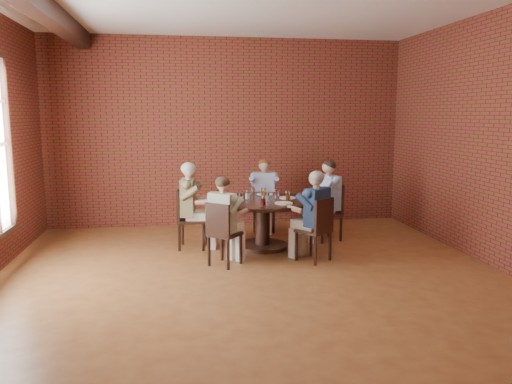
{
  "coord_description": "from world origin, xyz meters",
  "views": [
    {
      "loc": [
        -0.91,
        -5.67,
        2.04
      ],
      "look_at": [
        0.14,
        1.0,
        0.98
      ],
      "focal_mm": 35.0,
      "sensor_mm": 36.0,
      "label": 1
    }
  ],
  "objects": [
    {
      "name": "glass_f",
      "position": [
        0.29,
        1.24,
        0.82
      ],
      "size": [
        0.07,
        0.07,
        0.14
      ],
      "primitive_type": "cylinder",
      "color": "white",
      "rests_on": "dining_table"
    },
    {
      "name": "wall_back",
      "position": [
        0.0,
        3.5,
        1.7
      ],
      "size": [
        7.0,
        0.0,
        7.0
      ],
      "primitive_type": "plane",
      "rotation": [
        1.57,
        0.0,
        0.0
      ],
      "color": "maroon",
      "rests_on": "ground"
    },
    {
      "name": "plate_a",
      "position": [
        0.75,
        1.76,
        0.76
      ],
      "size": [
        0.26,
        0.26,
        0.01
      ],
      "primitive_type": "cylinder",
      "color": "white",
      "rests_on": "dining_table"
    },
    {
      "name": "glass_h",
      "position": [
        0.72,
        1.6,
        0.82
      ],
      "size": [
        0.07,
        0.07,
        0.14
      ],
      "primitive_type": "cylinder",
      "color": "white",
      "rests_on": "dining_table"
    },
    {
      "name": "plate_c",
      "position": [
        -0.08,
        1.86,
        0.76
      ],
      "size": [
        0.26,
        0.26,
        0.01
      ],
      "primitive_type": "cylinder",
      "color": "white",
      "rests_on": "dining_table"
    },
    {
      "name": "wall_front",
      "position": [
        0.0,
        -3.5,
        1.7
      ],
      "size": [
        7.0,
        0.0,
        7.0
      ],
      "primitive_type": "plane",
      "rotation": [
        -1.57,
        0.0,
        0.0
      ],
      "color": "maroon",
      "rests_on": "ground"
    },
    {
      "name": "plate_d",
      "position": [
        0.59,
        1.3,
        0.76
      ],
      "size": [
        0.26,
        0.26,
        0.01
      ],
      "primitive_type": "cylinder",
      "color": "white",
      "rests_on": "dining_table"
    },
    {
      "name": "chair_d",
      "position": [
        -0.35,
        0.83,
        0.48
      ],
      "size": [
        0.52,
        0.52,
        0.87
      ],
      "rotation": [
        0.0,
        0.0,
        2.45
      ],
      "color": "black",
      "rests_on": "floor"
    },
    {
      "name": "chair_c",
      "position": [
        -0.8,
        1.86,
        0.5
      ],
      "size": [
        0.47,
        0.47,
        0.93
      ],
      "rotation": [
        0.0,
        0.0,
        1.42
      ],
      "color": "black",
      "rests_on": "floor"
    },
    {
      "name": "dining_table",
      "position": [
        0.35,
        1.69,
        0.53
      ],
      "size": [
        1.55,
        1.55,
        0.75
      ],
      "color": "black",
      "rests_on": "floor"
    },
    {
      "name": "chair_a",
      "position": [
        1.52,
        2.02,
        0.5
      ],
      "size": [
        0.51,
        0.51,
        0.92
      ],
      "rotation": [
        0.0,
        0.0,
        -1.29
      ],
      "color": "black",
      "rests_on": "floor"
    },
    {
      "name": "smartphone",
      "position": [
        0.7,
        1.38,
        0.75
      ],
      "size": [
        0.13,
        0.17,
        0.01
      ],
      "primitive_type": "cube",
      "rotation": [
        0.0,
        0.0,
        0.4
      ],
      "color": "black",
      "rests_on": "dining_table"
    },
    {
      "name": "diner_d",
      "position": [
        -0.31,
        0.89,
        0.61
      ],
      "size": [
        0.71,
        0.73,
        1.22
      ],
      "primitive_type": null,
      "rotation": [
        0.0,
        0.0,
        2.45
      ],
      "color": "#B7A390",
      "rests_on": "floor"
    },
    {
      "name": "glass_a",
      "position": [
        0.57,
        1.69,
        0.82
      ],
      "size": [
        0.07,
        0.07,
        0.14
      ],
      "primitive_type": "cylinder",
      "color": "white",
      "rests_on": "dining_table"
    },
    {
      "name": "diner_a",
      "position": [
        1.45,
        2.0,
        0.65
      ],
      "size": [
        0.74,
        0.66,
        1.31
      ],
      "primitive_type": null,
      "rotation": [
        0.0,
        0.0,
        -1.29
      ],
      "color": "#3C639E",
      "rests_on": "floor"
    },
    {
      "name": "glass_g",
      "position": [
        0.38,
        1.5,
        0.82
      ],
      "size": [
        0.07,
        0.07,
        0.14
      ],
      "primitive_type": "cylinder",
      "color": "white",
      "rests_on": "dining_table"
    },
    {
      "name": "chair_b",
      "position": [
        0.58,
        2.88,
        0.49
      ],
      "size": [
        0.46,
        0.46,
        0.9
      ],
      "rotation": [
        0.0,
        0.0,
        -0.19
      ],
      "color": "black",
      "rests_on": "floor"
    },
    {
      "name": "diner_e",
      "position": [
        0.93,
        0.91,
        0.63
      ],
      "size": [
        0.75,
        0.77,
        1.27
      ],
      "primitive_type": null,
      "rotation": [
        0.0,
        0.0,
        3.79
      ],
      "color": "navy",
      "rests_on": "floor"
    },
    {
      "name": "chair_e",
      "position": [
        0.98,
        0.85,
        0.49
      ],
      "size": [
        0.55,
        0.55,
        0.9
      ],
      "rotation": [
        0.0,
        0.0,
        3.79
      ],
      "color": "black",
      "rests_on": "floor"
    },
    {
      "name": "floor",
      "position": [
        0.0,
        0.0,
        0.0
      ],
      "size": [
        7.0,
        7.0,
        0.0
      ],
      "primitive_type": "plane",
      "color": "#9E6330",
      "rests_on": "ground"
    },
    {
      "name": "diner_b",
      "position": [
        0.57,
        2.81,
        0.63
      ],
      "size": [
        0.59,
        0.68,
        1.26
      ],
      "primitive_type": null,
      "rotation": [
        0.0,
        0.0,
        -0.19
      ],
      "color": "#99A2C2",
      "rests_on": "floor"
    },
    {
      "name": "plate_b",
      "position": [
        0.46,
        2.16,
        0.76
      ],
      "size": [
        0.26,
        0.26,
        0.01
      ],
      "primitive_type": "cylinder",
      "color": "white",
      "rests_on": "dining_table"
    },
    {
      "name": "glass_e",
      "position": [
        0.02,
        1.67,
        0.82
      ],
      "size": [
        0.07,
        0.07,
        0.14
      ],
      "primitive_type": "cylinder",
      "color": "white",
      "rests_on": "dining_table"
    },
    {
      "name": "glass_c",
      "position": [
        0.25,
        2.08,
        0.82
      ],
      "size": [
        0.07,
        0.07,
        0.14
      ],
      "primitive_type": "cylinder",
      "color": "white",
      "rests_on": "dining_table"
    },
    {
      "name": "glass_b",
      "position": [
        0.41,
        1.96,
        0.82
      ],
      "size": [
        0.07,
        0.07,
        0.14
      ],
      "primitive_type": "cylinder",
      "color": "white",
      "rests_on": "dining_table"
    },
    {
      "name": "glass_d",
      "position": [
        0.13,
        1.78,
        0.82
      ],
      "size": [
        0.07,
        0.07,
        0.14
      ],
      "primitive_type": "cylinder",
      "color": "white",
      "rests_on": "dining_table"
    },
    {
      "name": "diner_c",
      "position": [
        -0.71,
        1.84,
        0.66
      ],
      "size": [
        0.7,
        0.6,
        1.31
      ],
      "primitive_type": null,
      "rotation": [
        0.0,
        0.0,
        1.42
      ],
      "color": "brown",
      "rests_on": "floor"
    }
  ]
}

